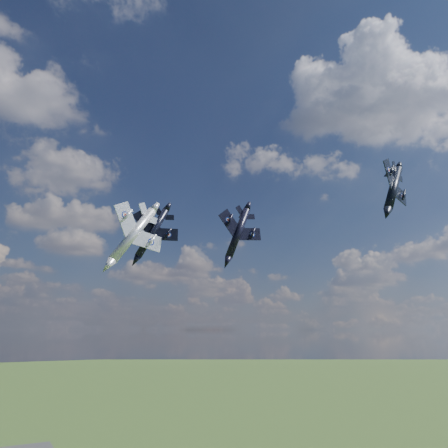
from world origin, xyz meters
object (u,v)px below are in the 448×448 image
jet_right_navy (393,188)px  jet_left_silver (133,235)px  jet_lead_navy (152,233)px  jet_high_navy (238,233)px

jet_right_navy → jet_left_silver: bearing=117.9°
jet_right_navy → jet_left_silver: 40.14m
jet_lead_navy → jet_right_navy: jet_right_navy is taller
jet_lead_navy → jet_left_silver: (-3.80, -1.59, -1.02)m
jet_high_navy → jet_left_silver: jet_high_navy is taller
jet_high_navy → jet_left_silver: size_ratio=1.02×
jet_left_silver → jet_right_navy: bearing=-56.3°
jet_left_silver → jet_high_navy: bearing=8.3°
jet_lead_navy → jet_left_silver: bearing=-141.1°
jet_lead_navy → jet_right_navy: size_ratio=1.03×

